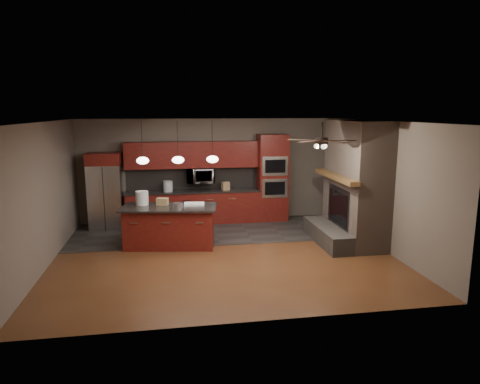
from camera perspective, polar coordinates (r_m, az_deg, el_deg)
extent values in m
plane|color=brown|center=(9.21, -2.16, -8.30)|extent=(7.00, 7.00, 0.00)
cube|color=white|center=(8.70, -2.29, 9.39)|extent=(7.00, 6.00, 0.02)
cube|color=#675C53|center=(11.80, -4.07, 2.93)|extent=(7.00, 0.02, 2.80)
cube|color=#675C53|center=(9.91, 18.28, 0.88)|extent=(0.02, 6.00, 2.80)
cube|color=#675C53|center=(9.11, -24.63, -0.40)|extent=(0.02, 6.00, 2.80)
cube|color=#2F2D2B|center=(10.92, -3.37, -5.21)|extent=(7.00, 2.40, 0.01)
cube|color=#6F5B4F|center=(10.09, 15.22, 1.22)|extent=(0.80, 2.00, 2.80)
cube|color=#4B453D|center=(10.10, 11.52, -5.59)|extent=(0.50, 2.00, 0.40)
cube|color=#2D2D30|center=(10.05, 13.09, -2.06)|extent=(0.05, 1.20, 0.95)
cube|color=black|center=(10.04, 12.96, -2.07)|extent=(0.02, 1.00, 0.75)
cube|color=brown|center=(9.87, 12.62, 2.01)|extent=(0.22, 2.10, 0.10)
cube|color=maroon|center=(11.64, -6.20, -2.07)|extent=(3.55, 0.60, 0.86)
cube|color=black|center=(11.55, -6.24, 0.10)|extent=(3.59, 0.64, 0.04)
cube|color=black|center=(11.77, -6.35, 1.89)|extent=(3.55, 0.03, 0.60)
cube|color=maroon|center=(11.53, -6.38, 4.96)|extent=(3.55, 0.35, 0.70)
cube|color=maroon|center=(11.81, 4.32, 1.91)|extent=(0.80, 0.60, 2.38)
cube|color=silver|center=(11.56, 4.66, 0.50)|extent=(0.70, 0.03, 0.52)
cube|color=black|center=(11.54, 4.69, 0.48)|extent=(0.55, 0.02, 0.35)
cube|color=silver|center=(11.47, 4.71, 3.45)|extent=(0.70, 0.03, 0.52)
cube|color=black|center=(11.45, 4.73, 3.43)|extent=(0.55, 0.02, 0.35)
imported|color=silver|center=(11.54, -5.31, 2.23)|extent=(0.73, 0.41, 0.50)
cube|color=silver|center=(11.58, -17.45, -0.56)|extent=(0.83, 0.72, 1.66)
cube|color=#2D2D30|center=(11.23, -17.70, -0.93)|extent=(0.02, 0.02, 1.64)
cube|color=silver|center=(11.22, -18.23, -0.70)|extent=(0.03, 0.03, 0.83)
cube|color=silver|center=(11.19, -17.22, -0.67)|extent=(0.03, 0.03, 0.83)
cube|color=maroon|center=(11.43, -17.73, 4.25)|extent=(0.83, 0.72, 0.30)
cube|color=maroon|center=(9.74, -9.34, -4.67)|extent=(2.04, 1.08, 0.88)
cube|color=black|center=(9.63, -9.43, -2.03)|extent=(2.21, 1.25, 0.04)
cylinder|color=silver|center=(9.89, -12.93, -0.78)|extent=(0.33, 0.33, 0.31)
cylinder|color=silver|center=(9.34, -8.31, -1.84)|extent=(0.24, 0.24, 0.14)
cube|color=white|center=(9.68, -6.14, -1.61)|extent=(0.47, 0.35, 0.04)
cube|color=#997C4F|center=(9.79, -10.31, -1.26)|extent=(0.28, 0.24, 0.16)
cylinder|color=silver|center=(11.51, -9.59, 0.78)|extent=(0.29, 0.29, 0.28)
cube|color=tan|center=(11.56, -1.93, 0.81)|extent=(0.22, 0.19, 0.21)
cylinder|color=black|center=(9.37, -12.96, 6.84)|extent=(0.01, 0.01, 0.78)
ellipsoid|color=white|center=(9.41, -12.84, 4.11)|extent=(0.26, 0.26, 0.16)
cylinder|color=black|center=(9.36, -8.34, 6.99)|extent=(0.01, 0.01, 0.78)
ellipsoid|color=white|center=(9.40, -8.26, 4.25)|extent=(0.26, 0.26, 0.16)
cylinder|color=black|center=(9.40, -3.73, 7.10)|extent=(0.01, 0.01, 0.78)
ellipsoid|color=white|center=(9.44, -3.69, 4.37)|extent=(0.26, 0.26, 0.16)
cylinder|color=black|center=(8.36, 10.89, 8.11)|extent=(0.04, 0.04, 0.30)
cylinder|color=black|center=(8.37, 10.84, 6.75)|extent=(0.24, 0.24, 0.12)
cube|color=#311C13|center=(8.51, 13.26, 6.71)|extent=(0.60, 0.12, 0.01)
cube|color=#311C13|center=(8.75, 10.75, 6.92)|extent=(0.30, 0.61, 0.01)
cube|color=#311C13|center=(8.48, 8.36, 6.87)|extent=(0.56, 0.45, 0.01)
cube|color=#311C13|center=(8.06, 9.33, 6.64)|extent=(0.56, 0.45, 0.01)
cube|color=#311C13|center=(8.07, 12.52, 6.54)|extent=(0.30, 0.61, 0.01)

